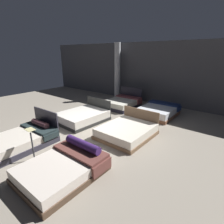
{
  "coord_description": "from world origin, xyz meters",
  "views": [
    {
      "loc": [
        4.41,
        -4.53,
        2.89
      ],
      "look_at": [
        0.01,
        0.92,
        0.53
      ],
      "focal_mm": 28.27,
      "sensor_mm": 36.0,
      "label": 1
    }
  ],
  "objects_px": {
    "bed_0": "(21,140)",
    "bed_3": "(127,131)",
    "bed_4": "(122,103)",
    "bed_5": "(158,111)",
    "price_sign": "(33,149)",
    "bed_2": "(83,116)",
    "bed_1": "(64,167)",
    "support_pillar": "(117,72)"
  },
  "relations": [
    {
      "from": "support_pillar",
      "to": "bed_5",
      "type": "bearing_deg",
      "value": -21.43
    },
    {
      "from": "price_sign",
      "to": "support_pillar",
      "type": "xyz_separation_m",
      "value": [
        -2.51,
        7.14,
        1.39
      ]
    },
    {
      "from": "bed_4",
      "to": "price_sign",
      "type": "relative_size",
      "value": 2.04
    },
    {
      "from": "bed_0",
      "to": "bed_4",
      "type": "relative_size",
      "value": 1.12
    },
    {
      "from": "bed_2",
      "to": "bed_3",
      "type": "bearing_deg",
      "value": 2.46
    },
    {
      "from": "bed_0",
      "to": "bed_1",
      "type": "xyz_separation_m",
      "value": [
        2.26,
        -0.01,
        -0.01
      ]
    },
    {
      "from": "bed_3",
      "to": "bed_4",
      "type": "height_order",
      "value": "bed_4"
    },
    {
      "from": "support_pillar",
      "to": "bed_2",
      "type": "bearing_deg",
      "value": -72.57
    },
    {
      "from": "bed_5",
      "to": "price_sign",
      "type": "bearing_deg",
      "value": -101.55
    },
    {
      "from": "bed_1",
      "to": "bed_3",
      "type": "height_order",
      "value": "bed_3"
    },
    {
      "from": "bed_0",
      "to": "bed_3",
      "type": "relative_size",
      "value": 1.12
    },
    {
      "from": "bed_0",
      "to": "support_pillar",
      "type": "height_order",
      "value": "support_pillar"
    },
    {
      "from": "bed_3",
      "to": "bed_4",
      "type": "relative_size",
      "value": 1.0
    },
    {
      "from": "bed_0",
      "to": "price_sign",
      "type": "distance_m",
      "value": 1.1
    },
    {
      "from": "bed_3",
      "to": "support_pillar",
      "type": "distance_m",
      "value": 5.82
    },
    {
      "from": "bed_0",
      "to": "bed_1",
      "type": "relative_size",
      "value": 1.12
    },
    {
      "from": "bed_0",
      "to": "support_pillar",
      "type": "distance_m",
      "value": 7.28
    },
    {
      "from": "bed_5",
      "to": "bed_3",
      "type": "bearing_deg",
      "value": -88.99
    },
    {
      "from": "bed_1",
      "to": "bed_4",
      "type": "distance_m",
      "value": 6.05
    },
    {
      "from": "bed_3",
      "to": "bed_5",
      "type": "xyz_separation_m",
      "value": [
        -0.09,
        2.82,
        0.02
      ]
    },
    {
      "from": "bed_2",
      "to": "bed_3",
      "type": "relative_size",
      "value": 1.08
    },
    {
      "from": "bed_1",
      "to": "support_pillar",
      "type": "distance_m",
      "value": 8.05
    },
    {
      "from": "bed_1",
      "to": "support_pillar",
      "type": "relative_size",
      "value": 0.56
    },
    {
      "from": "bed_4",
      "to": "bed_5",
      "type": "bearing_deg",
      "value": -1.89
    },
    {
      "from": "bed_0",
      "to": "bed_3",
      "type": "xyz_separation_m",
      "value": [
        2.26,
        2.75,
        -0.03
      ]
    },
    {
      "from": "bed_1",
      "to": "price_sign",
      "type": "distance_m",
      "value": 1.2
    },
    {
      "from": "bed_0",
      "to": "price_sign",
      "type": "xyz_separation_m",
      "value": [
        1.08,
        -0.16,
        0.13
      ]
    },
    {
      "from": "bed_2",
      "to": "bed_5",
      "type": "xyz_separation_m",
      "value": [
        2.27,
        2.82,
        0.0
      ]
    },
    {
      "from": "bed_5",
      "to": "bed_4",
      "type": "bearing_deg",
      "value": 178.33
    },
    {
      "from": "bed_2",
      "to": "bed_5",
      "type": "distance_m",
      "value": 3.61
    },
    {
      "from": "bed_0",
      "to": "bed_3",
      "type": "height_order",
      "value": "bed_0"
    },
    {
      "from": "bed_3",
      "to": "bed_5",
      "type": "relative_size",
      "value": 1.02
    },
    {
      "from": "bed_1",
      "to": "bed_3",
      "type": "xyz_separation_m",
      "value": [
        -0.01,
        2.76,
        -0.02
      ]
    },
    {
      "from": "bed_0",
      "to": "bed_2",
      "type": "bearing_deg",
      "value": 89.78
    },
    {
      "from": "price_sign",
      "to": "bed_0",
      "type": "bearing_deg",
      "value": 171.48
    },
    {
      "from": "bed_0",
      "to": "price_sign",
      "type": "height_order",
      "value": "bed_0"
    },
    {
      "from": "bed_4",
      "to": "bed_2",
      "type": "bearing_deg",
      "value": -93.03
    },
    {
      "from": "bed_4",
      "to": "support_pillar",
      "type": "distance_m",
      "value": 2.5
    },
    {
      "from": "bed_1",
      "to": "bed_5",
      "type": "bearing_deg",
      "value": 90.64
    },
    {
      "from": "bed_0",
      "to": "bed_4",
      "type": "xyz_separation_m",
      "value": [
        0.0,
        5.6,
        0.0
      ]
    },
    {
      "from": "bed_1",
      "to": "bed_4",
      "type": "relative_size",
      "value": 1.01
    },
    {
      "from": "bed_0",
      "to": "bed_4",
      "type": "height_order",
      "value": "bed_0"
    }
  ]
}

